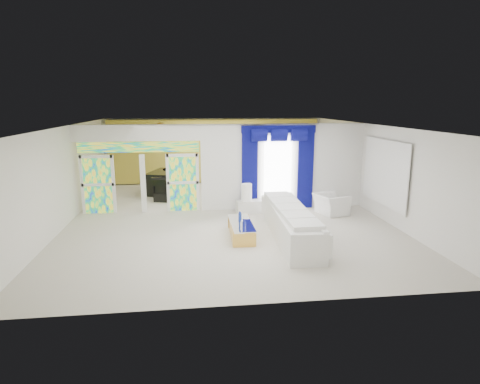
{
  "coord_description": "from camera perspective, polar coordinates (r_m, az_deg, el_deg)",
  "views": [
    {
      "loc": [
        -1.15,
        -12.83,
        3.7
      ],
      "look_at": [
        0.3,
        -1.2,
        1.1
      ],
      "focal_mm": 30.13,
      "sensor_mm": 36.0,
      "label": 1
    }
  ],
  "objects": [
    {
      "name": "blue_drape_right",
      "position": [
        14.47,
        9.25,
        3.2
      ],
      "size": [
        0.55,
        0.1,
        2.8
      ],
      "primitive_type": "cube",
      "color": "#080342",
      "rests_on": "ground"
    },
    {
      "name": "piano_bench",
      "position": [
        15.65,
        -10.36,
        -0.8
      ],
      "size": [
        0.99,
        0.62,
        0.31
      ],
      "primitive_type": "cube",
      "rotation": [
        0.0,
        0.0,
        -0.3
      ],
      "color": "black",
      "rests_on": "ground"
    },
    {
      "name": "window_pane",
      "position": [
        14.25,
        5.36,
        3.37
      ],
      "size": [
        1.0,
        0.02,
        2.3
      ],
      "primitive_type": "cube",
      "color": "white",
      "rests_on": "dividing_wall"
    },
    {
      "name": "stained_panel_right",
      "position": [
        14.1,
        -8.09,
        1.34
      ],
      "size": [
        0.95,
        0.04,
        2.0
      ],
      "primitive_type": "cube",
      "color": "#994C3F",
      "rests_on": "ground"
    },
    {
      "name": "dividing_wall",
      "position": [
        14.39,
        6.25,
        3.64
      ],
      "size": [
        5.7,
        0.18,
        3.0
      ],
      "primitive_type": "cube",
      "color": "white",
      "rests_on": "ground"
    },
    {
      "name": "armchair",
      "position": [
        14.01,
        12.75,
        -1.68
      ],
      "size": [
        1.16,
        1.25,
        0.68
      ],
      "primitive_type": "imported",
      "rotation": [
        0.0,
        0.0,
        1.83
      ],
      "color": "white",
      "rests_on": "ground"
    },
    {
      "name": "coffee_table",
      "position": [
        11.41,
        0.16,
        -5.38
      ],
      "size": [
        0.66,
        1.8,
        0.4
      ],
      "primitive_type": "cube",
      "rotation": [
        0.0,
        0.0,
        -0.04
      ],
      "color": "gold",
      "rests_on": "ground"
    },
    {
      "name": "tv_console",
      "position": [
        15.58,
        -19.49,
        -0.37
      ],
      "size": [
        0.61,
        0.56,
        0.84
      ],
      "primitive_type": "cube",
      "rotation": [
        0.0,
        0.0,
        -0.05
      ],
      "color": "#A97854",
      "rests_on": "ground"
    },
    {
      "name": "floor",
      "position": [
        13.41,
        -1.91,
        -3.52
      ],
      "size": [
        12.0,
        12.0,
        0.0
      ],
      "primitive_type": "plane",
      "color": "#B7AF9E",
      "rests_on": "ground"
    },
    {
      "name": "wall_mirror",
      "position": [
        13.48,
        19.88,
        2.58
      ],
      "size": [
        0.04,
        2.7,
        1.9
      ],
      "primitive_type": "cube",
      "color": "white",
      "rests_on": "ground"
    },
    {
      "name": "chandelier",
      "position": [
        16.31,
        -11.26,
        8.58
      ],
      "size": [
        0.6,
        0.6,
        0.6
      ],
      "primitive_type": "sphere",
      "color": "gold",
      "rests_on": "ceiling"
    },
    {
      "name": "dividing_header",
      "position": [
        13.97,
        -14.22,
        8.13
      ],
      "size": [
        4.3,
        0.18,
        0.55
      ],
      "primitive_type": "cube",
      "color": "white",
      "rests_on": "dividing_wall"
    },
    {
      "name": "grand_piano",
      "position": [
        17.15,
        -10.12,
        1.4
      ],
      "size": [
        1.85,
        2.13,
        0.91
      ],
      "primitive_type": "cube",
      "rotation": [
        0.0,
        0.0,
        -0.3
      ],
      "color": "black",
      "rests_on": "ground"
    },
    {
      "name": "blue_drape_left",
      "position": [
        14.05,
        1.39,
        3.08
      ],
      "size": [
        0.55,
        0.1,
        2.8
      ],
      "primitive_type": "cube",
      "color": "#080342",
      "rests_on": "ground"
    },
    {
      "name": "gold_curtains",
      "position": [
        18.9,
        -3.59,
        5.8
      ],
      "size": [
        9.7,
        0.12,
        2.9
      ],
      "primitive_type": "cube",
      "color": "gold",
      "rests_on": "ground"
    },
    {
      "name": "console_table",
      "position": [
        13.88,
        2.15,
        -2.04
      ],
      "size": [
        1.33,
        0.54,
        0.43
      ],
      "primitive_type": "cube",
      "rotation": [
        0.0,
        0.0,
        0.1
      ],
      "color": "silver",
      "rests_on": "ground"
    },
    {
      "name": "blue_pelmet",
      "position": [
        14.07,
        5.5,
        8.86
      ],
      "size": [
        2.6,
        0.12,
        0.25
      ],
      "primitive_type": "cube",
      "color": "#080342",
      "rests_on": "dividing_wall"
    },
    {
      "name": "decanters",
      "position": [
        11.28,
        0.2,
        -4.04
      ],
      "size": [
        0.15,
        1.08,
        0.27
      ],
      "color": "white",
      "rests_on": "coffee_table"
    },
    {
      "name": "stained_transom",
      "position": [
        14.01,
        -14.12,
        6.19
      ],
      "size": [
        4.0,
        0.05,
        0.35
      ],
      "primitive_type": "cube",
      "color": "#994C3F",
      "rests_on": "dividing_header"
    },
    {
      "name": "white_sofa",
      "position": [
        11.31,
        7.18,
        -4.57
      ],
      "size": [
        1.06,
        4.22,
        0.8
      ],
      "primitive_type": "cube",
      "rotation": [
        0.0,
        0.0,
        -0.04
      ],
      "color": "white",
      "rests_on": "ground"
    },
    {
      "name": "table_lamp",
      "position": [
        13.72,
        0.93,
        -0.04
      ],
      "size": [
        0.36,
        0.36,
        0.58
      ],
      "primitive_type": "cylinder",
      "color": "white",
      "rests_on": "console_table"
    },
    {
      "name": "stained_panel_left",
      "position": [
        14.44,
        -19.47,
        1.0
      ],
      "size": [
        0.95,
        0.04,
        2.0
      ],
      "primitive_type": "cube",
      "color": "#994C3F",
      "rests_on": "ground"
    }
  ]
}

